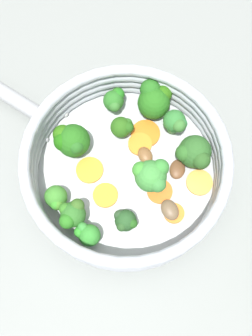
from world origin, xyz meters
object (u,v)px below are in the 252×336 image
at_px(broccoli_floret_0, 56,199).
at_px(broccoli_floret_1, 175,122).
at_px(carrot_slice_3, 160,191).
at_px(broccoli_floret_7, 72,214).
at_px(carrot_slice_1, 141,144).
at_px(broccoli_floret_3, 151,175).
at_px(carrot_slice_0, 174,213).
at_px(mushroom_piece_1, 170,210).
at_px(broccoli_floret_9, 72,138).
at_px(carrot_slice_5, 105,195).
at_px(mushroom_piece_0, 145,155).
at_px(broccoli_floret_4, 125,221).
at_px(broccoli_floret_8, 194,153).
at_px(broccoli_floret_2, 122,127).
at_px(mushroom_piece_2, 177,169).
at_px(broccoli_floret_6, 115,100).
at_px(carrot_slice_6, 144,133).
at_px(broccoli_floret_5, 86,234).
at_px(broccoli_floret_10, 154,100).
at_px(carrot_slice_2, 90,170).
at_px(carrot_slice_4, 199,182).
at_px(skillet, 126,172).

distance_m(broccoli_floret_0, broccoli_floret_1, 0.20).
bearing_deg(carrot_slice_3, broccoli_floret_7, -135.52).
xyz_separation_m(carrot_slice_1, carrot_slice_3, (0.05, -0.05, -0.00)).
xyz_separation_m(carrot_slice_1, broccoli_floret_3, (0.04, -0.04, 0.03)).
xyz_separation_m(carrot_slice_0, mushroom_piece_1, (-0.01, 0.00, 0.00)).
distance_m(carrot_slice_0, broccoli_floret_9, 0.17).
bearing_deg(mushroom_piece_1, carrot_slice_0, -5.38).
bearing_deg(carrot_slice_3, carrot_slice_0, -32.85).
relative_size(carrot_slice_0, carrot_slice_5, 0.80).
distance_m(carrot_slice_1, mushroom_piece_0, 0.02).
xyz_separation_m(carrot_slice_0, broccoli_floret_4, (-0.05, -0.04, 0.02)).
xyz_separation_m(carrot_slice_0, broccoli_floret_8, (-0.01, 0.08, 0.03)).
relative_size(broccoli_floret_4, broccoli_floret_9, 0.65).
bearing_deg(broccoli_floret_1, carrot_slice_1, -128.24).
bearing_deg(broccoli_floret_2, mushroom_piece_1, -34.45).
distance_m(carrot_slice_3, mushroom_piece_2, 0.04).
bearing_deg(broccoli_floret_6, mushroom_piece_0, -34.78).
bearing_deg(mushroom_piece_1, broccoli_floret_1, 111.80).
xyz_separation_m(carrot_slice_6, broccoli_floret_3, (0.04, -0.06, 0.03)).
relative_size(broccoli_floret_5, broccoli_floret_7, 0.83).
height_order(carrot_slice_1, broccoli_floret_5, broccoli_floret_5).
bearing_deg(broccoli_floret_10, mushroom_piece_0, -73.07).
xyz_separation_m(carrot_slice_1, broccoli_floret_6, (-0.06, 0.04, 0.02)).
height_order(broccoli_floret_9, mushroom_piece_1, broccoli_floret_9).
distance_m(broccoli_floret_2, mushroom_piece_1, 0.13).
bearing_deg(broccoli_floret_1, carrot_slice_2, -126.59).
height_order(carrot_slice_3, broccoli_floret_1, broccoli_floret_1).
bearing_deg(broccoli_floret_1, broccoli_floret_10, 154.53).
bearing_deg(broccoli_floret_5, broccoli_floret_7, 154.06).
height_order(broccoli_floret_0, mushroom_piece_1, broccoli_floret_0).
bearing_deg(broccoli_floret_2, carrot_slice_6, 24.26).
relative_size(carrot_slice_0, broccoli_floret_0, 0.78).
bearing_deg(broccoli_floret_9, carrot_slice_0, -9.09).
distance_m(broccoli_floret_6, broccoli_floret_8, 0.14).
height_order(carrot_slice_4, broccoli_floret_7, broccoli_floret_7).
bearing_deg(carrot_slice_4, skillet, -163.05).
height_order(carrot_slice_1, broccoli_floret_7, broccoli_floret_7).
relative_size(carrot_slice_5, broccoli_floret_3, 0.68).
relative_size(broccoli_floret_0, broccoli_floret_2, 1.01).
height_order(broccoli_floret_7, broccoli_floret_9, broccoli_floret_9).
xyz_separation_m(broccoli_floret_5, mushroom_piece_0, (0.02, 0.14, -0.02)).
height_order(carrot_slice_3, broccoli_floret_5, broccoli_floret_5).
height_order(carrot_slice_3, broccoli_floret_0, broccoli_floret_0).
bearing_deg(broccoli_floret_3, broccoli_floret_4, -94.11).
distance_m(carrot_slice_0, mushroom_piece_1, 0.01).
bearing_deg(carrot_slice_4, mushroom_piece_2, 175.12).
xyz_separation_m(carrot_slice_5, mushroom_piece_2, (0.07, 0.08, 0.00)).
relative_size(skillet, mushroom_piece_1, 8.68).
relative_size(carrot_slice_6, broccoli_floret_10, 0.81).
height_order(carrot_slice_0, broccoli_floret_5, broccoli_floret_5).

